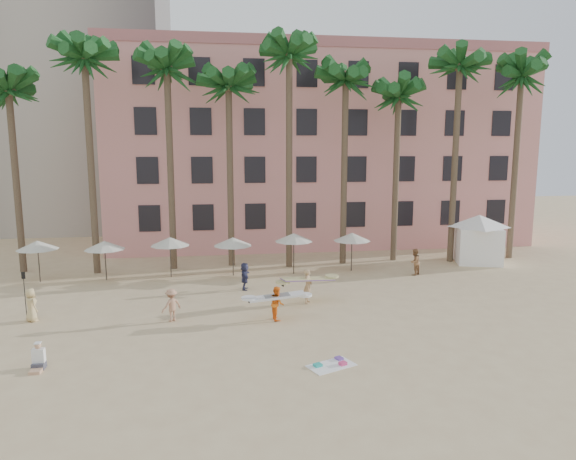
% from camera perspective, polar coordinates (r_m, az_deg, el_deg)
% --- Properties ---
extents(ground, '(120.00, 120.00, 0.00)m').
position_cam_1_polar(ground, '(22.18, -2.23, -12.87)').
color(ground, '#D1B789').
rests_on(ground, ground).
extents(pink_hotel, '(35.00, 14.00, 16.00)m').
position_cam_1_polar(pink_hotel, '(47.32, 2.96, 8.81)').
color(pink_hotel, pink).
rests_on(pink_hotel, ground).
extents(palm_row, '(44.40, 5.40, 16.30)m').
position_cam_1_polar(palm_row, '(35.84, -4.11, 16.63)').
color(palm_row, brown).
rests_on(palm_row, ground).
extents(umbrella_row, '(22.50, 2.70, 2.73)m').
position_cam_1_polar(umbrella_row, '(33.50, -9.58, -1.24)').
color(umbrella_row, '#332B23').
rests_on(umbrella_row, ground).
extents(cabana, '(5.59, 5.59, 3.50)m').
position_cam_1_polar(cabana, '(39.60, 20.39, -0.47)').
color(cabana, white).
rests_on(cabana, ground).
extents(beach_towel, '(2.05, 1.63, 0.14)m').
position_cam_1_polar(beach_towel, '(20.56, 4.90, -14.65)').
color(beach_towel, white).
rests_on(beach_towel, ground).
extents(carrier_yellow, '(3.06, 1.59, 1.89)m').
position_cam_1_polar(carrier_yellow, '(27.72, 2.22, -6.03)').
color(carrier_yellow, tan).
rests_on(carrier_yellow, ground).
extents(carrier_white, '(2.78, 0.90, 1.66)m').
position_cam_1_polar(carrier_white, '(25.17, -1.23, -7.98)').
color(carrier_white, orange).
rests_on(carrier_white, ground).
extents(beachgoers, '(22.78, 8.08, 1.76)m').
position_cam_1_polar(beachgoers, '(28.93, -4.51, -5.85)').
color(beachgoers, '#2E2F51').
rests_on(beachgoers, ground).
extents(paddle, '(0.18, 0.04, 2.23)m').
position_cam_1_polar(paddle, '(28.81, -27.25, -5.74)').
color(paddle, black).
rests_on(paddle, ground).
extents(seated_man, '(0.45, 0.79, 1.02)m').
position_cam_1_polar(seated_man, '(22.17, -26.00, -12.86)').
color(seated_man, '#3F3F4C').
rests_on(seated_man, ground).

